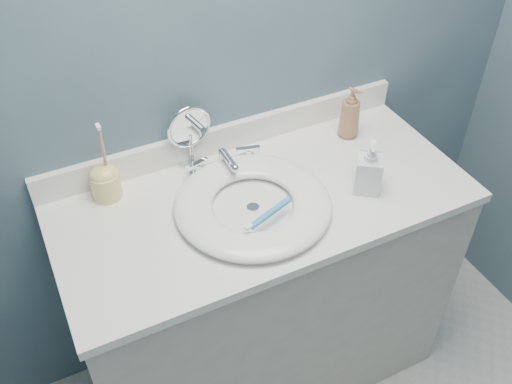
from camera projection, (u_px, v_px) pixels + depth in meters
back_wall at (222, 57)px, 1.64m from camera, size 2.20×0.02×2.40m
vanity_cabinet at (263, 295)px, 1.97m from camera, size 1.20×0.55×0.85m
countertop at (264, 201)px, 1.67m from camera, size 1.22×0.57×0.03m
backsplash at (227, 137)px, 1.81m from camera, size 1.22×0.02×0.09m
basin at (253, 204)px, 1.62m from camera, size 0.45×0.45×0.04m
drain at (253, 208)px, 1.63m from camera, size 0.04×0.04×0.01m
faucet at (225, 163)px, 1.74m from camera, size 0.25×0.13×0.07m
makeup_mirror at (190, 133)px, 1.71m from camera, size 0.14×0.08×0.21m
soap_bottle_amber at (350, 113)px, 1.84m from camera, size 0.09×0.09×0.18m
soap_bottle_clear at (369, 166)px, 1.64m from camera, size 0.11×0.11×0.17m
toothbrush_holder at (105, 181)px, 1.63m from camera, size 0.09×0.09×0.25m
toothbrush_lying at (269, 214)px, 1.55m from camera, size 0.17×0.07×0.02m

